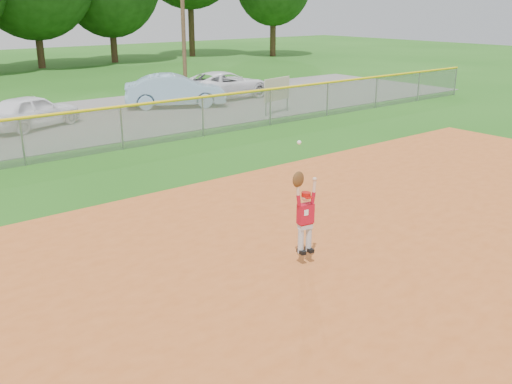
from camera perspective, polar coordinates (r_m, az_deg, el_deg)
ground at (r=12.54m, az=7.42°, el=-4.47°), size 120.00×120.00×0.00m
clay_infield at (r=10.88m, az=18.92°, el=-8.97°), size 24.00×16.00×0.04m
parking_strip at (r=25.84m, az=-19.02°, el=6.60°), size 44.00×10.00×0.03m
car_white_a at (r=24.81m, az=-21.49°, el=7.52°), size 4.32×2.97×1.36m
car_blue at (r=28.32m, az=-8.09°, el=10.01°), size 5.03×3.65×1.58m
car_white_b at (r=30.62m, az=-3.18°, el=10.63°), size 5.32×2.78×1.43m
sponsor_sign at (r=26.30m, az=2.11°, el=10.14°), size 1.82×0.46×1.65m
outfield_fence at (r=20.21m, az=-13.31°, el=6.58°), size 40.06×0.10×1.55m
power_lines at (r=31.40m, az=-22.13°, el=16.78°), size 19.40×0.24×9.00m
ballplayer at (r=10.77m, az=4.86°, el=-2.06°), size 0.55×0.26×2.22m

